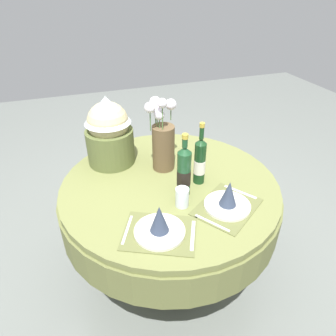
% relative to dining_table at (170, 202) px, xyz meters
% --- Properties ---
extents(ground, '(8.00, 8.00, 0.00)m').
position_rel_dining_table_xyz_m(ground, '(0.00, 0.00, -0.61)').
color(ground, slate).
extents(dining_table, '(1.28, 1.28, 0.76)m').
position_rel_dining_table_xyz_m(dining_table, '(0.00, 0.00, 0.00)').
color(dining_table, olive).
rests_on(dining_table, ground).
extents(place_setting_left, '(0.42, 0.38, 0.16)m').
position_rel_dining_table_xyz_m(place_setting_left, '(-0.18, -0.37, 0.19)').
color(place_setting_left, brown).
rests_on(place_setting_left, dining_table).
extents(place_setting_right, '(0.43, 0.41, 0.16)m').
position_rel_dining_table_xyz_m(place_setting_right, '(0.21, -0.31, 0.19)').
color(place_setting_right, brown).
rests_on(place_setting_right, dining_table).
extents(flower_vase, '(0.22, 0.17, 0.46)m').
position_rel_dining_table_xyz_m(flower_vase, '(0.01, 0.17, 0.34)').
color(flower_vase, brown).
rests_on(flower_vase, dining_table).
extents(wine_bottle_left, '(0.08, 0.08, 0.36)m').
position_rel_dining_table_xyz_m(wine_bottle_left, '(0.04, -0.12, 0.29)').
color(wine_bottle_left, '#194223').
rests_on(wine_bottle_left, dining_table).
extents(wine_bottle_centre, '(0.07, 0.07, 0.37)m').
position_rel_dining_table_xyz_m(wine_bottle_centre, '(0.16, -0.05, 0.29)').
color(wine_bottle_centre, '#143819').
rests_on(wine_bottle_centre, dining_table).
extents(tumbler_near_left, '(0.07, 0.07, 0.11)m').
position_rel_dining_table_xyz_m(tumbler_near_left, '(-0.01, -0.22, 0.20)').
color(tumbler_near_left, silver).
rests_on(tumbler_near_left, dining_table).
extents(gift_tub_back_left, '(0.29, 0.29, 0.43)m').
position_rel_dining_table_xyz_m(gift_tub_back_left, '(-0.27, 0.34, 0.38)').
color(gift_tub_back_left, '#566033').
rests_on(gift_tub_back_left, dining_table).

